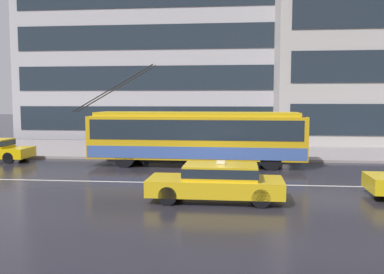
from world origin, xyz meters
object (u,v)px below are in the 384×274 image
at_px(trolleybus, 197,136).
at_px(pedestrian_waiting_by_pole, 204,128).
at_px(taxi_oncoming_near, 217,181).
at_px(pedestrian_approaching_curb, 279,130).
at_px(pedestrian_at_shelter, 255,130).
at_px(pedestrian_walking_past, 146,140).
at_px(bus_shelter, 160,124).

relative_size(trolleybus, pedestrian_waiting_by_pole, 6.08).
bearing_deg(pedestrian_waiting_by_pole, trolleybus, -93.68).
relative_size(trolleybus, taxi_oncoming_near, 2.67).
bearing_deg(taxi_oncoming_near, pedestrian_approaching_curb, 73.79).
relative_size(taxi_oncoming_near, pedestrian_waiting_by_pole, 2.28).
height_order(pedestrian_at_shelter, pedestrian_walking_past, pedestrian_at_shelter).
bearing_deg(pedestrian_approaching_curb, taxi_oncoming_near, -106.21).
bearing_deg(pedestrian_approaching_curb, pedestrian_at_shelter, -143.53).
bearing_deg(pedestrian_waiting_by_pole, pedestrian_approaching_curb, 10.72).
distance_m(taxi_oncoming_near, bus_shelter, 11.81).
height_order(bus_shelter, pedestrian_waiting_by_pole, bus_shelter).
relative_size(pedestrian_walking_past, pedestrian_waiting_by_pole, 0.81).
xyz_separation_m(taxi_oncoming_near, bus_shelter, (-3.98, 11.05, 1.28)).
distance_m(trolleybus, pedestrian_waiting_by_pole, 2.59).
bearing_deg(pedestrian_approaching_curb, trolleybus, -143.72).
xyz_separation_m(trolleybus, pedestrian_at_shelter, (3.17, 2.32, 0.20)).
bearing_deg(taxi_oncoming_near, pedestrian_at_shelter, 80.07).
bearing_deg(trolleybus, pedestrian_approaching_curb, 36.28).
distance_m(trolleybus, pedestrian_at_shelter, 3.93).
distance_m(bus_shelter, pedestrian_walking_past, 1.56).
height_order(bus_shelter, pedestrian_approaching_curb, bus_shelter).
distance_m(pedestrian_walking_past, pedestrian_waiting_by_pole, 3.45).
xyz_separation_m(trolleybus, pedestrian_walking_past, (-3.19, 2.15, -0.44)).
distance_m(pedestrian_at_shelter, pedestrian_waiting_by_pole, 3.02).
bearing_deg(pedestrian_at_shelter, bus_shelter, 170.44).
relative_size(trolleybus, bus_shelter, 3.19).
bearing_deg(pedestrian_waiting_by_pole, pedestrian_at_shelter, -4.73).
bearing_deg(bus_shelter, pedestrian_waiting_by_pole, -14.71).
distance_m(bus_shelter, pedestrian_at_shelter, 5.83).
relative_size(bus_shelter, pedestrian_walking_past, 2.34).
distance_m(pedestrian_approaching_curb, pedestrian_walking_past, 7.97).
bearing_deg(pedestrian_waiting_by_pole, pedestrian_walking_past, -172.87).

